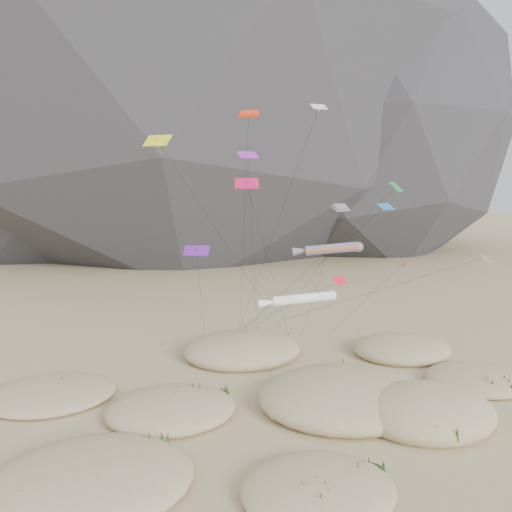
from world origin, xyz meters
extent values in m
plane|color=#CCB789|center=(0.00, 0.00, 0.00)|extent=(500.00, 500.00, 0.00)
ellipsoid|color=black|center=(8.00, 115.00, 60.00)|extent=(191.54, 147.29, 156.00)
ellipsoid|color=#2B2B30|center=(-37.00, 123.00, 44.00)|extent=(136.20, 127.83, 116.00)
ellipsoid|color=black|center=(56.00, 110.00, 38.00)|extent=(130.55, 126.41, 100.00)
ellipsoid|color=#CCB789|center=(-18.52, -5.20, 0.62)|extent=(13.87, 11.79, 2.76)
ellipsoid|color=#CCB789|center=(-4.02, -9.74, 0.46)|extent=(10.43, 8.86, 2.04)
ellipsoid|color=#CCB789|center=(8.78, -2.32, 0.89)|extent=(12.06, 10.25, 3.97)
ellipsoid|color=#CCB789|center=(-12.33, 4.33, 0.56)|extent=(11.51, 9.78, 2.49)
ellipsoid|color=#CCB789|center=(3.59, 2.39, 0.82)|extent=(16.58, 14.09, 3.66)
ellipsoid|color=#CCB789|center=(18.75, 3.65, 0.42)|extent=(10.98, 9.33, 1.89)
ellipsoid|color=#CCB789|center=(-2.88, 17.46, 0.79)|extent=(13.90, 11.81, 3.50)
ellipsoid|color=#CCB789|center=(15.84, 13.41, 0.65)|extent=(11.82, 10.05, 2.89)
ellipsoid|color=#CCB789|center=(-23.06, 10.76, 0.43)|extent=(11.97, 10.18, 1.90)
ellipsoid|color=black|center=(-19.10, -4.64, 0.90)|extent=(2.49, 2.13, 0.75)
ellipsoid|color=black|center=(-14.23, -2.62, 0.80)|extent=(2.05, 1.75, 0.61)
ellipsoid|color=black|center=(-4.55, -10.82, 0.60)|extent=(2.19, 1.87, 0.66)
ellipsoid|color=black|center=(0.18, -8.66, 0.50)|extent=(2.14, 1.83, 0.64)
ellipsoid|color=black|center=(8.59, -4.99, 1.00)|extent=(2.95, 2.53, 0.89)
ellipsoid|color=black|center=(7.89, -6.34, 0.80)|extent=(2.24, 1.92, 0.67)
ellipsoid|color=black|center=(-10.71, 5.68, 0.80)|extent=(3.10, 2.65, 0.93)
ellipsoid|color=black|center=(-7.98, 5.52, 0.70)|extent=(2.15, 1.84, 0.64)
ellipsoid|color=black|center=(1.78, 5.23, 1.10)|extent=(3.29, 2.82, 0.99)
ellipsoid|color=black|center=(6.10, 6.95, 1.00)|extent=(2.58, 2.21, 0.77)
ellipsoid|color=black|center=(1.90, 0.79, 0.90)|extent=(2.47, 2.11, 0.74)
ellipsoid|color=black|center=(19.25, 0.82, 0.60)|extent=(2.38, 2.04, 0.71)
ellipsoid|color=black|center=(-0.65, 16.32, 1.00)|extent=(3.49, 2.98, 1.05)
ellipsoid|color=black|center=(-1.28, 15.28, 0.90)|extent=(2.55, 2.19, 0.77)
ellipsoid|color=black|center=(14.85, 14.71, 0.70)|extent=(2.02, 1.73, 0.61)
ellipsoid|color=black|center=(12.13, 13.36, 0.60)|extent=(2.29, 1.96, 0.69)
ellipsoid|color=black|center=(-21.81, 11.47, 0.50)|extent=(2.52, 2.15, 0.76)
ellipsoid|color=black|center=(-21.14, 10.71, 0.40)|extent=(1.72, 1.47, 0.52)
cylinder|color=#3F2D1E|center=(-0.32, 19.83, 0.15)|extent=(0.08, 0.08, 0.30)
cylinder|color=#3F2D1E|center=(-1.53, 26.06, 0.15)|extent=(0.08, 0.08, 0.30)
cylinder|color=#3F2D1E|center=(5.04, 23.99, 0.15)|extent=(0.08, 0.08, 0.30)
cylinder|color=#3F2D1E|center=(5.01, 27.51, 0.15)|extent=(0.08, 0.08, 0.30)
cylinder|color=#3F2D1E|center=(10.99, 23.36, 0.15)|extent=(0.08, 0.08, 0.30)
cylinder|color=#3F2D1E|center=(-6.35, 22.98, 0.15)|extent=(0.08, 0.08, 0.30)
cylinder|color=#3F2D1E|center=(14.47, 22.37, 0.15)|extent=(0.08, 0.08, 0.30)
cylinder|color=#3F2D1E|center=(-11.91, 23.72, 0.15)|extent=(0.08, 0.08, 0.30)
cylinder|color=orange|center=(4.71, 9.21, 13.68)|extent=(5.39, 2.84, 1.53)
sphere|color=orange|center=(7.20, 8.25, 13.89)|extent=(1.03, 1.03, 1.03)
cone|color=orange|center=(1.98, 10.25, 13.41)|extent=(2.38, 1.61, 1.10)
cylinder|color=black|center=(2.71, 15.15, 6.84)|extent=(4.04, 11.90, 13.69)
cylinder|color=white|center=(0.34, 5.69, 9.50)|extent=(5.77, 1.55, 1.30)
sphere|color=white|center=(3.15, 5.37, 9.73)|extent=(0.95, 0.95, 0.95)
cone|color=white|center=(-2.75, 6.05, 9.22)|extent=(2.39, 1.07, 0.97)
cylinder|color=black|center=(-1.49, 14.81, 4.75)|extent=(3.69, 18.25, 9.52)
cube|color=#FF350D|center=(-2.00, 17.50, 27.87)|extent=(2.40, 2.06, 0.69)
cube|color=#FF350D|center=(-2.00, 17.50, 28.05)|extent=(2.00, 1.69, 0.67)
cylinder|color=black|center=(-1.95, 20.40, 13.94)|extent=(0.13, 5.82, 27.88)
cube|color=red|center=(6.52, 11.26, 17.66)|extent=(2.42, 1.86, 0.63)
cube|color=red|center=(6.52, 11.26, 17.86)|extent=(2.03, 1.53, 0.62)
cylinder|color=black|center=(6.48, 17.11, 8.83)|extent=(0.11, 11.72, 17.67)
cube|color=#D0134F|center=(-4.67, 7.40, 20.31)|extent=(2.38, 1.44, 0.97)
cube|color=#D0134F|center=(-4.67, 7.40, 20.16)|extent=(0.32, 0.38, 0.74)
cylinder|color=black|center=(0.18, 15.70, 10.18)|extent=(9.74, 16.61, 20.28)
cube|color=blue|center=(10.50, 8.93, 17.91)|extent=(2.10, 1.63, 0.65)
cube|color=blue|center=(10.50, 8.93, 17.76)|extent=(0.27, 0.24, 0.64)
cylinder|color=black|center=(4.48, 17.50, 8.98)|extent=(12.06, 17.16, 17.88)
cube|color=#E5480C|center=(11.36, 6.26, 12.45)|extent=(1.61, 2.28, 0.80)
cube|color=#E5480C|center=(11.36, 6.26, 12.30)|extent=(0.30, 0.31, 0.70)
cylinder|color=black|center=(11.17, 14.81, 6.25)|extent=(0.40, 17.11, 12.42)
cube|color=purple|center=(-3.92, 10.06, 23.04)|extent=(2.02, 1.24, 0.71)
cube|color=purple|center=(-3.92, 10.06, 22.89)|extent=(0.25, 0.23, 0.66)
cylinder|color=black|center=(-2.12, 14.95, 11.55)|extent=(3.63, 9.80, 23.00)
cube|color=silver|center=(4.29, 12.38, 28.20)|extent=(1.77, 1.06, 0.64)
cube|color=silver|center=(4.29, 12.38, 28.05)|extent=(0.22, 0.21, 0.58)
cylinder|color=black|center=(1.38, 19.22, 14.13)|extent=(5.84, 13.71, 28.17)
cube|color=#661A9D|center=(-8.96, 11.06, 13.70)|extent=(2.82, 2.09, 0.88)
cube|color=#661A9D|center=(-8.96, 11.06, 13.55)|extent=(0.36, 0.31, 0.87)
cylinder|color=black|center=(-7.65, 17.02, 6.87)|extent=(2.63, 11.94, 13.66)
cube|color=red|center=(4.82, 7.22, 10.69)|extent=(2.00, 1.88, 0.69)
cube|color=red|center=(4.82, 7.22, 10.54)|extent=(0.30, 0.30, 0.62)
cylinder|color=black|center=(-0.77, 15.10, 5.37)|extent=(11.20, 15.78, 10.66)
cube|color=yellow|center=(-12.43, 11.53, 24.35)|extent=(2.83, 2.52, 1.13)
cube|color=yellow|center=(-12.43, 11.53, 24.20)|extent=(0.48, 0.50, 0.86)
cylinder|color=black|center=(-3.71, 19.52, 12.20)|extent=(17.47, 16.01, 24.32)
cube|color=#179635|center=(14.38, 13.68, 19.88)|extent=(2.59, 2.64, 1.09)
cube|color=#179635|center=(14.38, 13.68, 19.73)|extent=(0.48, 0.48, 0.83)
cylinder|color=black|center=(6.43, 19.87, 9.97)|extent=(15.94, 12.41, 19.85)
cube|color=silver|center=(22.05, 7.79, 12.30)|extent=(1.76, 2.17, 0.79)
cube|color=silver|center=(22.05, 7.79, 12.15)|extent=(0.34, 0.33, 0.66)
cylinder|color=black|center=(10.26, 16.93, 6.18)|extent=(23.60, 18.30, 12.27)
camera|label=1|loc=(-15.54, -37.85, 20.39)|focal=35.00mm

